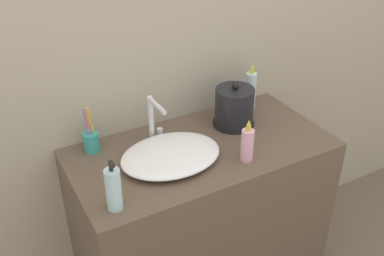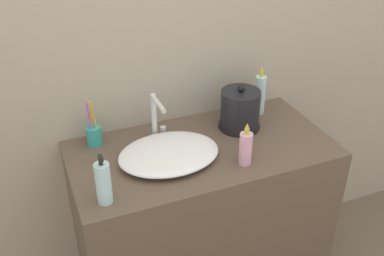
% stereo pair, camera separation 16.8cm
% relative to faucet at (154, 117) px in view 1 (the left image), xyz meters
% --- Properties ---
extents(wall_back, '(6.00, 0.04, 2.60)m').
position_rel_faucet_xyz_m(wall_back, '(0.14, 0.15, 0.37)').
color(wall_back, '#ADA38E').
rests_on(wall_back, ground_plane).
extents(vanity_counter, '(1.02, 0.52, 0.82)m').
position_rel_faucet_xyz_m(vanity_counter, '(0.14, -0.13, -0.52)').
color(vanity_counter, brown).
rests_on(vanity_counter, ground_plane).
extents(sink_basin, '(0.38, 0.29, 0.05)m').
position_rel_faucet_xyz_m(sink_basin, '(-0.01, -0.15, -0.08)').
color(sink_basin, white).
rests_on(sink_basin, vanity_counter).
extents(faucet, '(0.06, 0.14, 0.19)m').
position_rel_faucet_xyz_m(faucet, '(0.00, 0.00, 0.00)').
color(faucet, silver).
rests_on(faucet, vanity_counter).
extents(electric_kettle, '(0.17, 0.17, 0.20)m').
position_rel_faucet_xyz_m(electric_kettle, '(0.35, -0.04, -0.03)').
color(electric_kettle, black).
rests_on(electric_kettle, vanity_counter).
extents(toothbrush_cup, '(0.06, 0.06, 0.20)m').
position_rel_faucet_xyz_m(toothbrush_cup, '(-0.24, 0.06, -0.06)').
color(toothbrush_cup, teal).
rests_on(toothbrush_cup, vanity_counter).
extents(lotion_bottle, '(0.05, 0.05, 0.18)m').
position_rel_faucet_xyz_m(lotion_bottle, '(-0.28, -0.30, -0.03)').
color(lotion_bottle, silver).
rests_on(lotion_bottle, vanity_counter).
extents(shampoo_bottle, '(0.05, 0.05, 0.22)m').
position_rel_faucet_xyz_m(shampoo_bottle, '(0.48, 0.04, -0.02)').
color(shampoo_bottle, silver).
rests_on(shampoo_bottle, vanity_counter).
extents(mouthwash_bottle, '(0.05, 0.05, 0.17)m').
position_rel_faucet_xyz_m(mouthwash_bottle, '(0.24, -0.28, -0.04)').
color(mouthwash_bottle, '#EAA8C6').
rests_on(mouthwash_bottle, vanity_counter).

